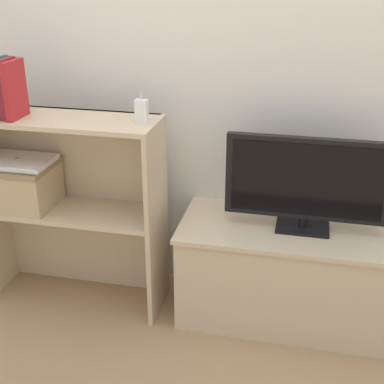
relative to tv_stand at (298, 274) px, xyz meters
The scene contains 12 objects.
ground_plane 0.56m from the tv_stand, 155.42° to the right, with size 16.00×16.00×0.00m, color #A37F56.
wall_back 1.11m from the tv_stand, 151.94° to the left, with size 10.00×0.05×2.40m.
tv_stand is the anchor object (origin of this frame).
tv 0.44m from the tv_stand, 90.00° to the right, with size 0.66×0.14×0.40m.
bookshelf_lower_tier 1.02m from the tv_stand, behind, with size 0.82×0.30×0.47m.
bookshelf_upper_tier 1.14m from the tv_stand, behind, with size 0.82×0.30×0.42m.
book_teal 1.48m from the tv_stand, behind, with size 0.02×0.15×0.24m.
book_maroon 1.45m from the tv_stand, behind, with size 0.03×0.12×0.24m.
book_crimson 1.43m from the tv_stand, behind, with size 0.03×0.15×0.24m.
baby_monitor 0.98m from the tv_stand, behind, with size 0.05×0.03×0.12m.
storage_basket_left 1.30m from the tv_stand, behind, with size 0.31×0.26×0.20m.
laptop 1.33m from the tv_stand, behind, with size 0.30×0.21×0.02m.
Camera 1 is at (0.45, -1.84, 1.50)m, focal length 50.00 mm.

